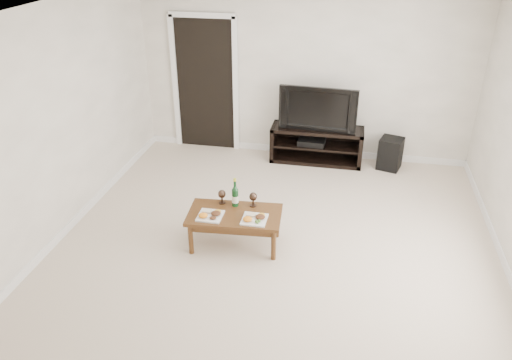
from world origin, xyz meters
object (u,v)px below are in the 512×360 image
object	(u,v)px
subwoofer	(390,153)
television	(319,107)
media_console	(317,145)
coffee_table	(235,229)

from	to	relation	value
subwoofer	television	bearing A→B (deg)	-165.03
television	media_console	bearing A→B (deg)	0.00
television	subwoofer	xyz separation A→B (m)	(1.10, -0.03, -0.64)
media_console	subwoofer	world-z (taller)	media_console
media_console	subwoofer	xyz separation A→B (m)	(1.10, -0.03, -0.04)
television	coffee_table	xyz separation A→B (m)	(-0.71, -2.42, -0.67)
subwoofer	coffee_table	size ratio (longest dim) A/B	0.46
subwoofer	media_console	bearing A→B (deg)	-165.03
coffee_table	media_console	bearing A→B (deg)	73.76
media_console	coffee_table	size ratio (longest dim) A/B	1.33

